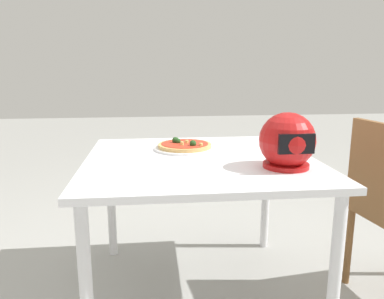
{
  "coord_description": "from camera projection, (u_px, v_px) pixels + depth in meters",
  "views": [
    {
      "loc": [
        0.23,
        1.74,
        1.15
      ],
      "look_at": [
        0.03,
        -0.1,
        0.74
      ],
      "focal_mm": 35.19,
      "sensor_mm": 36.0,
      "label": 1
    }
  ],
  "objects": [
    {
      "name": "dining_table",
      "position": [
        200.0,
        173.0,
        1.82
      ],
      "size": [
        1.09,
        1.04,
        0.72
      ],
      "color": "white",
      "rests_on": "ground"
    },
    {
      "name": "ground_plane",
      "position": [
        199.0,
        291.0,
        1.96
      ],
      "size": [
        14.0,
        14.0,
        0.0
      ],
      "primitive_type": "plane",
      "color": "#9E9E99"
    },
    {
      "name": "motorcycle_helmet",
      "position": [
        287.0,
        142.0,
        1.61
      ],
      "size": [
        0.24,
        0.24,
        0.24
      ],
      "color": "#B21414",
      "rests_on": "dining_table"
    },
    {
      "name": "pizza",
      "position": [
        185.0,
        145.0,
        1.98
      ],
      "size": [
        0.28,
        0.28,
        0.05
      ],
      "color": "tan",
      "rests_on": "pizza_plate"
    },
    {
      "name": "pizza_plate",
      "position": [
        185.0,
        148.0,
        1.99
      ],
      "size": [
        0.32,
        0.32,
        0.01
      ],
      "primitive_type": "cylinder",
      "color": "white",
      "rests_on": "dining_table"
    }
  ]
}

